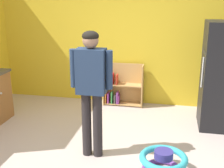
{
  "coord_description": "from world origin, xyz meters",
  "views": [
    {
      "loc": [
        0.93,
        -3.47,
        2.14
      ],
      "look_at": [
        0.15,
        0.31,
        0.98
      ],
      "focal_mm": 46.73,
      "sensor_mm": 36.0,
      "label": 1
    }
  ],
  "objects_px": {
    "refrigerator": "(224,76)",
    "baby_walker": "(163,163)",
    "bookshelf": "(121,87)",
    "standing_person": "(91,83)"
  },
  "relations": [
    {
      "from": "refrigerator",
      "to": "baby_walker",
      "type": "distance_m",
      "value": 2.0
    },
    {
      "from": "standing_person",
      "to": "baby_walker",
      "type": "bearing_deg",
      "value": -15.78
    },
    {
      "from": "bookshelf",
      "to": "standing_person",
      "type": "height_order",
      "value": "standing_person"
    },
    {
      "from": "standing_person",
      "to": "baby_walker",
      "type": "relative_size",
      "value": 2.87
    },
    {
      "from": "refrigerator",
      "to": "standing_person",
      "type": "bearing_deg",
      "value": -144.18
    },
    {
      "from": "refrigerator",
      "to": "bookshelf",
      "type": "height_order",
      "value": "refrigerator"
    },
    {
      "from": "refrigerator",
      "to": "bookshelf",
      "type": "bearing_deg",
      "value": 158.5
    },
    {
      "from": "refrigerator",
      "to": "bookshelf",
      "type": "distance_m",
      "value": 2.05
    },
    {
      "from": "bookshelf",
      "to": "baby_walker",
      "type": "bearing_deg",
      "value": -68.07
    },
    {
      "from": "bookshelf",
      "to": "baby_walker",
      "type": "height_order",
      "value": "bookshelf"
    }
  ]
}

